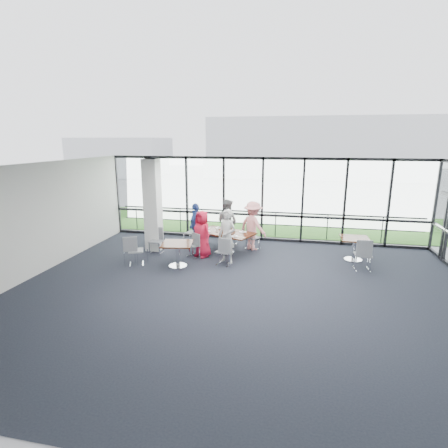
% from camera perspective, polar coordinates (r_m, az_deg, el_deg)
% --- Properties ---
extents(floor, '(12.00, 10.00, 0.02)m').
position_cam_1_polar(floor, '(9.10, 2.80, -11.34)').
color(floor, '#1D212D').
rests_on(floor, ground).
extents(ceiling, '(12.00, 10.00, 0.04)m').
position_cam_1_polar(ceiling, '(8.27, 3.06, 9.27)').
color(ceiling, silver).
rests_on(ceiling, ground).
extents(wall_left, '(0.10, 10.00, 3.20)m').
position_cam_1_polar(wall_left, '(11.14, -29.22, 0.35)').
color(wall_left, silver).
rests_on(wall_left, ground).
extents(wall_front, '(12.00, 0.10, 3.20)m').
position_cam_1_polar(wall_front, '(4.06, -8.89, -19.87)').
color(wall_front, silver).
rests_on(wall_front, ground).
extents(curtain_wall_back, '(12.00, 0.10, 3.20)m').
position_cam_1_polar(curtain_wall_back, '(13.39, 6.27, 3.99)').
color(curtain_wall_back, white).
rests_on(curtain_wall_back, ground).
extents(exit_door, '(0.12, 1.60, 2.10)m').
position_cam_1_polar(exit_door, '(13.10, 32.69, -0.79)').
color(exit_door, black).
rests_on(exit_door, ground).
extents(structural_column, '(0.50, 0.50, 3.20)m').
position_cam_1_polar(structural_column, '(12.36, -11.56, 2.99)').
color(structural_column, white).
rests_on(structural_column, ground).
extents(apron, '(80.00, 70.00, 0.02)m').
position_cam_1_polar(apron, '(18.59, 7.68, 1.59)').
color(apron, gray).
rests_on(apron, ground).
extents(grass_strip, '(80.00, 5.00, 0.01)m').
position_cam_1_polar(grass_strip, '(16.64, 7.16, 0.28)').
color(grass_strip, '#265D1F').
rests_on(grass_strip, ground).
extents(hangar_main, '(24.00, 10.00, 6.00)m').
position_cam_1_polar(hangar_main, '(40.25, 16.09, 11.96)').
color(hangar_main, silver).
rests_on(hangar_main, ground).
extents(hangar_aux, '(10.00, 6.00, 4.00)m').
position_cam_1_polar(hangar_aux, '(41.00, -16.49, 10.56)').
color(hangar_aux, silver).
rests_on(hangar_aux, ground).
extents(guard_rail, '(12.00, 0.06, 0.06)m').
position_cam_1_polar(guard_rail, '(14.20, 6.40, 0.01)').
color(guard_rail, '#2D2D33').
rests_on(guard_rail, ground).
extents(main_table, '(2.16, 1.71, 0.75)m').
position_cam_1_polar(main_table, '(11.97, 0.29, -1.88)').
color(main_table, '#341508').
rests_on(main_table, ground).
extents(side_table_left, '(1.05, 1.05, 0.75)m').
position_cam_1_polar(side_table_left, '(10.79, -7.63, -3.66)').
color(side_table_left, '#341508').
rests_on(side_table_left, ground).
extents(side_table_right, '(0.88, 0.88, 0.75)m').
position_cam_1_polar(side_table_right, '(12.01, 20.55, -2.66)').
color(side_table_right, '#341508').
rests_on(side_table_right, ground).
extents(diner_near_left, '(0.91, 0.83, 1.57)m').
position_cam_1_polar(diner_near_left, '(11.59, -3.60, -1.62)').
color(diner_near_left, red).
rests_on(diner_near_left, ground).
extents(diner_near_right, '(0.77, 0.69, 1.72)m').
position_cam_1_polar(diner_near_right, '(10.98, 0.49, -2.03)').
color(diner_near_right, beige).
rests_on(diner_near_right, ground).
extents(diner_far_left, '(0.98, 0.86, 1.71)m').
position_cam_1_polar(diner_far_left, '(12.86, 0.53, 0.29)').
color(diner_far_left, slate).
rests_on(diner_far_left, ground).
extents(diner_far_right, '(1.25, 1.12, 1.74)m').
position_cam_1_polar(diner_far_right, '(12.31, 4.74, -0.30)').
color(diner_far_right, pink).
rests_on(diner_far_right, ground).
extents(diner_end, '(0.67, 1.01, 1.60)m').
position_cam_1_polar(diner_end, '(12.76, -4.55, -0.13)').
color(diner_end, '#324E9C').
rests_on(diner_end, ground).
extents(chair_main_nl, '(0.57, 0.57, 0.84)m').
position_cam_1_polar(chair_main_nl, '(11.65, -4.88, -3.41)').
color(chair_main_nl, gray).
rests_on(chair_main_nl, ground).
extents(chair_main_nr, '(0.53, 0.53, 0.89)m').
position_cam_1_polar(chair_main_nr, '(10.88, 0.01, -4.49)').
color(chair_main_nr, gray).
rests_on(chair_main_nr, ground).
extents(chair_main_fl, '(0.56, 0.56, 0.87)m').
position_cam_1_polar(chair_main_fl, '(13.00, 0.93, -1.47)').
color(chair_main_fl, gray).
rests_on(chair_main_fl, ground).
extents(chair_main_fr, '(0.58, 0.58, 0.86)m').
position_cam_1_polar(chair_main_fr, '(12.50, 4.74, -2.19)').
color(chair_main_fr, gray).
rests_on(chair_main_fr, ground).
extents(chair_main_end, '(0.58, 0.58, 0.98)m').
position_cam_1_polar(chair_main_end, '(12.89, -5.10, -1.43)').
color(chair_main_end, gray).
rests_on(chair_main_end, ground).
extents(chair_spare_la, '(0.59, 0.59, 0.92)m').
position_cam_1_polar(chair_spare_la, '(11.24, -14.20, -4.22)').
color(chair_spare_la, gray).
rests_on(chair_spare_la, ground).
extents(chair_spare_lb, '(0.44, 0.44, 0.85)m').
position_cam_1_polar(chair_spare_lb, '(12.22, -11.04, -2.78)').
color(chair_spare_lb, gray).
rests_on(chair_spare_lb, ground).
extents(chair_spare_r, '(0.49, 0.49, 0.96)m').
position_cam_1_polar(chair_spare_r, '(11.25, 21.72, -4.67)').
color(chair_spare_r, gray).
rests_on(chair_spare_r, ground).
extents(plate_nl, '(0.28, 0.28, 0.01)m').
position_cam_1_polar(plate_nl, '(11.99, -2.88, -1.20)').
color(plate_nl, white).
rests_on(plate_nl, main_table).
extents(plate_nr, '(0.24, 0.24, 0.01)m').
position_cam_1_polar(plate_nr, '(11.38, 1.75, -2.02)').
color(plate_nr, white).
rests_on(plate_nr, main_table).
extents(plate_fl, '(0.26, 0.26, 0.01)m').
position_cam_1_polar(plate_fl, '(12.46, -0.85, -0.62)').
color(plate_fl, white).
rests_on(plate_fl, main_table).
extents(plate_fr, '(0.24, 0.24, 0.01)m').
position_cam_1_polar(plate_fr, '(11.92, 3.04, -1.30)').
color(plate_fr, white).
rests_on(plate_fr, main_table).
extents(plate_end, '(0.26, 0.26, 0.01)m').
position_cam_1_polar(plate_end, '(12.39, -2.95, -0.72)').
color(plate_end, white).
rests_on(plate_end, main_table).
extents(tumbler_a, '(0.07, 0.07, 0.14)m').
position_cam_1_polar(tumbler_a, '(11.81, -1.17, -1.12)').
color(tumbler_a, white).
rests_on(tumbler_a, main_table).
extents(tumbler_b, '(0.06, 0.06, 0.13)m').
position_cam_1_polar(tumbler_b, '(11.60, 1.13, -1.41)').
color(tumbler_b, white).
rests_on(tumbler_b, main_table).
extents(tumbler_c, '(0.07, 0.07, 0.14)m').
position_cam_1_polar(tumbler_c, '(12.06, 1.14, -0.79)').
color(tumbler_c, white).
rests_on(tumbler_c, main_table).
extents(tumbler_d, '(0.07, 0.07, 0.15)m').
position_cam_1_polar(tumbler_d, '(12.21, -2.86, -0.61)').
color(tumbler_d, white).
rests_on(tumbler_d, main_table).
extents(menu_a, '(0.37, 0.35, 0.00)m').
position_cam_1_polar(menu_a, '(11.71, -1.47, -1.59)').
color(menu_a, beige).
rests_on(menu_a, main_table).
extents(menu_b, '(0.36, 0.34, 0.00)m').
position_cam_1_polar(menu_b, '(11.29, 2.74, -2.18)').
color(menu_b, beige).
rests_on(menu_b, main_table).
extents(menu_c, '(0.35, 0.26, 0.00)m').
position_cam_1_polar(menu_c, '(12.14, 2.02, -1.03)').
color(menu_c, beige).
rests_on(menu_c, main_table).
extents(condiment_caddy, '(0.10, 0.07, 0.04)m').
position_cam_1_polar(condiment_caddy, '(11.95, 0.36, -1.18)').
color(condiment_caddy, black).
rests_on(condiment_caddy, main_table).
extents(ketchup_bottle, '(0.06, 0.06, 0.18)m').
position_cam_1_polar(ketchup_bottle, '(11.94, 0.35, -0.84)').
color(ketchup_bottle, '#940D00').
rests_on(ketchup_bottle, main_table).
extents(green_bottle, '(0.05, 0.05, 0.20)m').
position_cam_1_polar(green_bottle, '(11.90, 0.79, -0.85)').
color(green_bottle, '#147230').
rests_on(green_bottle, main_table).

